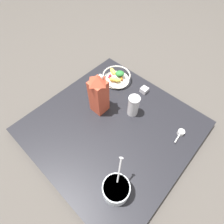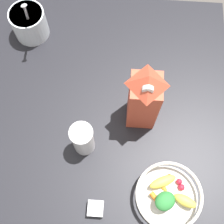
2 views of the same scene
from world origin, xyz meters
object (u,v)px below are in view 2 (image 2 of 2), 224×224
object	(u,v)px
fruit_bowl	(168,196)
yogurt_tub	(29,22)
milk_carton	(144,99)
spice_jar	(96,209)
drinking_cup	(83,139)

from	to	relation	value
fruit_bowl	yogurt_tub	bearing A→B (deg)	131.74
fruit_bowl	milk_carton	world-z (taller)	milk_carton
yogurt_tub	spice_jar	distance (m)	0.68
fruit_bowl	drinking_cup	size ratio (longest dim) A/B	1.37
fruit_bowl	spice_jar	world-z (taller)	fruit_bowl
drinking_cup	fruit_bowl	bearing A→B (deg)	-28.48
milk_carton	spice_jar	distance (m)	0.36
drinking_cup	spice_jar	size ratio (longest dim) A/B	3.13
milk_carton	yogurt_tub	world-z (taller)	milk_carton
yogurt_tub	drinking_cup	bearing A→B (deg)	-60.51
yogurt_tub	drinking_cup	size ratio (longest dim) A/B	1.70
spice_jar	milk_carton	bearing A→B (deg)	68.74
fruit_bowl	yogurt_tub	world-z (taller)	yogurt_tub
fruit_bowl	spice_jar	size ratio (longest dim) A/B	4.30
milk_carton	drinking_cup	bearing A→B (deg)	-146.24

